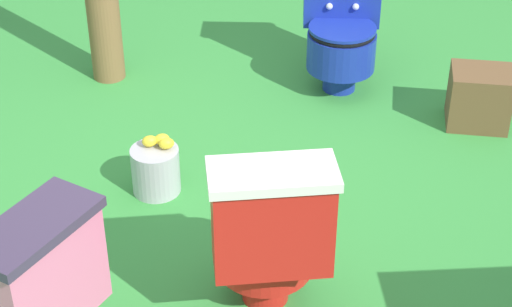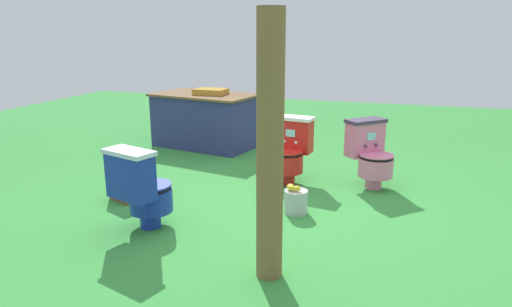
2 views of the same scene
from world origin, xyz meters
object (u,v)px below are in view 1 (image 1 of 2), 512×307
(small_crate, at_px, (479,98))
(toilet_pink, at_px, (23,297))
(toilet_blue, at_px, (342,22))
(toilet_red, at_px, (268,234))
(lemon_bucket, at_px, (156,169))

(small_crate, bearing_deg, toilet_pink, 26.61)
(toilet_blue, bearing_deg, toilet_pink, 62.41)
(toilet_pink, xyz_separation_m, small_crate, (-2.29, -1.15, -0.22))
(toilet_pink, height_order, toilet_blue, same)
(toilet_red, distance_m, toilet_blue, 1.86)
(small_crate, bearing_deg, lemon_bucket, 5.20)
(toilet_blue, xyz_separation_m, lemon_bucket, (1.15, 0.75, -0.25))
(small_crate, height_order, lemon_bucket, small_crate)
(toilet_blue, bearing_deg, lemon_bucket, 50.58)
(lemon_bucket, bearing_deg, toilet_blue, -146.94)
(toilet_red, height_order, toilet_pink, same)
(toilet_pink, xyz_separation_m, toilet_blue, (-1.75, -1.74, 0.00))
(toilet_red, xyz_separation_m, toilet_blue, (-0.88, -1.64, 0.00))
(toilet_pink, relative_size, toilet_blue, 1.00)
(toilet_red, xyz_separation_m, small_crate, (-1.42, -1.04, -0.22))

